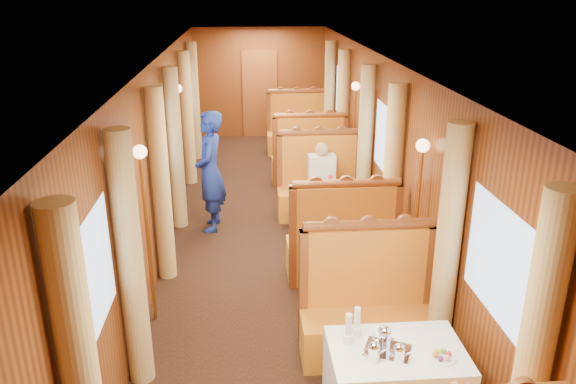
{
  "coord_description": "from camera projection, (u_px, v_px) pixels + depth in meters",
  "views": [
    {
      "loc": [
        -0.39,
        -7.07,
        3.41
      ],
      "look_at": [
        0.12,
        -0.75,
        1.05
      ],
      "focal_mm": 35.0,
      "sensor_mm": 36.0,
      "label": 1
    }
  ],
  "objects": [
    {
      "name": "teapot_left",
      "position": [
        374.0,
        353.0,
        4.2
      ],
      "size": [
        0.16,
        0.13,
        0.12
      ],
      "primitive_type": null,
      "rotation": [
        0.0,
        0.0,
        -0.14
      ],
      "color": "silver",
      "rests_on": "tea_tray"
    },
    {
      "name": "doorway_far",
      "position": [
        260.0,
        94.0,
        13.05
      ],
      "size": [
        0.8,
        0.04,
        2.0
      ],
      "primitive_type": "cube",
      "color": "brown",
      "rests_on": "floor"
    },
    {
      "name": "curtain_right_near_a",
      "position": [
        533.0,
        363.0,
        3.51
      ],
      "size": [
        0.22,
        0.22,
        2.35
      ],
      "primitive_type": "cylinder",
      "color": "#DAB76F",
      "rests_on": "floor"
    },
    {
      "name": "passenger",
      "position": [
        322.0,
        174.0,
        8.37
      ],
      "size": [
        0.4,
        0.44,
        0.76
      ],
      "color": "beige",
      "rests_on": "banquette_mid_aft"
    },
    {
      "name": "curtain_right_mid_b",
      "position": [
        365.0,
        145.0,
        8.24
      ],
      "size": [
        0.22,
        0.22,
        2.35
      ],
      "primitive_type": "cylinder",
      "color": "#DAB76F",
      "rests_on": "floor"
    },
    {
      "name": "curtain_left_mid_a",
      "position": [
        161.0,
        186.0,
        6.58
      ],
      "size": [
        0.22,
        0.22,
        2.35
      ],
      "primitive_type": "cylinder",
      "color": "#DAB76F",
      "rests_on": "floor"
    },
    {
      "name": "banquette_far_aft",
      "position": [
        298.0,
        133.0,
        11.94
      ],
      "size": [
        1.3,
        0.55,
        1.34
      ],
      "color": "#BD4D15",
      "rests_on": "floor"
    },
    {
      "name": "sconce_right_fore",
      "position": [
        419.0,
        192.0,
        5.8
      ],
      "size": [
        0.14,
        0.14,
        1.95
      ],
      "color": "#BF8C3F",
      "rests_on": "floor"
    },
    {
      "name": "curtain_left_mid_b",
      "position": [
        175.0,
        150.0,
        8.03
      ],
      "size": [
        0.22,
        0.22,
        2.35
      ],
      "primitive_type": "cylinder",
      "color": "#DAB76F",
      "rests_on": "floor"
    },
    {
      "name": "curtain_right_near_b",
      "position": [
        447.0,
        252.0,
        4.97
      ],
      "size": [
        0.22,
        0.22,
        2.35
      ],
      "primitive_type": "cylinder",
      "color": "#DAB76F",
      "rests_on": "floor"
    },
    {
      "name": "banquette_near_aft",
      "position": [
        367.0,
        313.0,
        5.4
      ],
      "size": [
        1.3,
        0.55,
        1.34
      ],
      "color": "#BD4D15",
      "rests_on": "floor"
    },
    {
      "name": "window_right_mid",
      "position": [
        386.0,
        141.0,
        7.42
      ],
      "size": [
        0.01,
        1.2,
        0.9
      ],
      "primitive_type": null,
      "rotation": [
        1.57,
        0.0,
        -1.57
      ],
      "color": "#8EADD6",
      "rests_on": "wall_right"
    },
    {
      "name": "window_left_far",
      "position": [
        184.0,
        95.0,
        10.47
      ],
      "size": [
        0.01,
        1.2,
        0.9
      ],
      "primitive_type": null,
      "rotation": [
        1.57,
        0.0,
        1.57
      ],
      "color": "#8EADD6",
      "rests_on": "wall_left"
    },
    {
      "name": "steward",
      "position": [
        210.0,
        172.0,
        8.03
      ],
      "size": [
        0.44,
        0.65,
        1.76
      ],
      "primitive_type": "imported",
      "rotation": [
        0.0,
        0.0,
        -1.6
      ],
      "color": "navy",
      "rests_on": "floor"
    },
    {
      "name": "sconce_left_fore",
      "position": [
        144.0,
        200.0,
        5.59
      ],
      "size": [
        0.14,
        0.14,
        1.95
      ],
      "color": "#BF8C3F",
      "rests_on": "floor"
    },
    {
      "name": "wall_far",
      "position": [
        260.0,
        83.0,
        12.99
      ],
      "size": [
        3.0,
        0.01,
        2.5
      ],
      "primitive_type": null,
      "rotation": [
        1.57,
        0.0,
        0.0
      ],
      "color": "brown",
      "rests_on": "floor"
    },
    {
      "name": "wall_left",
      "position": [
        159.0,
        161.0,
        7.27
      ],
      "size": [
        0.01,
        12.0,
        2.5
      ],
      "primitive_type": null,
      "rotation": [
        1.57,
        0.0,
        1.57
      ],
      "color": "brown",
      "rests_on": "floor"
    },
    {
      "name": "floor",
      "position": [
        275.0,
        244.0,
        7.82
      ],
      "size": [
        3.0,
        12.0,
        0.01
      ],
      "primitive_type": null,
      "color": "black",
      "rests_on": "ground"
    },
    {
      "name": "curtain_left_near_b",
      "position": [
        131.0,
        264.0,
        4.76
      ],
      "size": [
        0.22,
        0.22,
        2.35
      ],
      "primitive_type": "cylinder",
      "color": "#DAB76F",
      "rests_on": "floor"
    },
    {
      "name": "banquette_mid_fwd",
      "position": [
        342.0,
        247.0,
        6.78
      ],
      "size": [
        1.3,
        0.55,
        1.34
      ],
      "color": "#BD4D15",
      "rests_on": "floor"
    },
    {
      "name": "curtain_right_mid_a",
      "position": [
        392.0,
        180.0,
        6.78
      ],
      "size": [
        0.22,
        0.22,
        2.35
      ],
      "primitive_type": "cylinder",
      "color": "#DAB76F",
      "rests_on": "floor"
    },
    {
      "name": "sconce_right_aft",
      "position": [
        354.0,
        117.0,
        9.07
      ],
      "size": [
        0.14,
        0.14,
        1.95
      ],
      "color": "#BF8C3F",
      "rests_on": "floor"
    },
    {
      "name": "fruit_plate",
      "position": [
        442.0,
        356.0,
        4.23
      ],
      "size": [
        0.21,
        0.21,
        0.05
      ],
      "rotation": [
        0.0,
        0.0,
        -0.26
      ],
      "color": "white",
      "rests_on": "table_near"
    },
    {
      "name": "banquette_far_fwd",
      "position": [
        309.0,
        161.0,
        10.05
      ],
      "size": [
        1.3,
        0.55,
        1.34
      ],
      "color": "#BD4D15",
      "rests_on": "floor"
    },
    {
      "name": "curtain_left_far_b",
      "position": [
        194.0,
        102.0,
        11.3
      ],
      "size": [
        0.22,
        0.22,
        2.35
      ],
      "primitive_type": "cylinder",
      "color": "#DAB76F",
      "rests_on": "floor"
    },
    {
      "name": "cup_outboard",
      "position": [
        357.0,
        325.0,
        4.46
      ],
      "size": [
        0.08,
        0.08,
        0.26
      ],
      "rotation": [
        0.0,
        0.0,
        -0.28
      ],
      "color": "white",
      "rests_on": "table_near"
    },
    {
      "name": "teapot_right",
      "position": [
        399.0,
        355.0,
        4.18
      ],
      "size": [
        0.17,
        0.14,
        0.12
      ],
      "primitive_type": null,
      "rotation": [
        0.0,
        0.0,
        -0.25
      ],
      "color": "silver",
      "rests_on": "tea_tray"
    },
    {
      "name": "teapot_back",
      "position": [
        384.0,
        339.0,
        4.35
      ],
      "size": [
        0.2,
        0.17,
        0.14
      ],
      "primitive_type": null,
      "rotation": [
        0.0,
        0.0,
        -0.3
      ],
      "color": "silver",
      "rests_on": "tea_tray"
    },
    {
      "name": "wall_right",
      "position": [
        386.0,
        156.0,
        7.49
      ],
      "size": [
        0.01,
        12.0,
        2.5
      ],
      "primitive_type": null,
      "rotation": [
        1.57,
        0.0,
        -1.57
      ],
      "color": "brown",
      "rests_on": "floor"
    },
    {
      "name": "window_left_mid",
      "position": [
        159.0,
        146.0,
        7.2
      ],
      "size": [
        0.01,
        1.2,
        0.9
      ],
      "primitive_type": null,
      "rotation": [
        1.57,
        0.0,
        1.57
      ],
      "color": "#8EADD6",
      "rests_on": "wall_left"
    },
    {
      "name": "table_far",
      "position": [
        303.0,
        148.0,
        11.01
      ],
      "size": [
        1.05,
        0.72,
        0.75
      ],
      "primitive_type": "cube",
      "color": "white",
      "rests_on": "floor"
    },
    {
      "name": "tea_tray",
      "position": [
        387.0,
        350.0,
        4.32
      ],
      "size": [
        0.42,
        0.38,
        0.01
      ],
      "primitive_type": "cube",
      "rotation": [
        0.0,
        0.0,
        -0.42
      ],
      "color": "silver",
      "rests_on": "table_near"
    },
    {
      "name": "rose_vase_far",
      "position": [
        302.0,
        120.0,
        10.83
      ],
      "size": [
        0.06,
        0.06,
        0.36
      ],
      "rotation": [
        0.0,
        0.0,
        -0.36
      ],
      "color": "silver",
      "rests_on": "table_far"
    },
    {
      "name": "table_mid",
      "position": [
        329.0,
        218.0,
        7.74
      ],
      "size": [
        1.05,
        0.72,
        0.75
      ],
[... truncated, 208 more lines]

